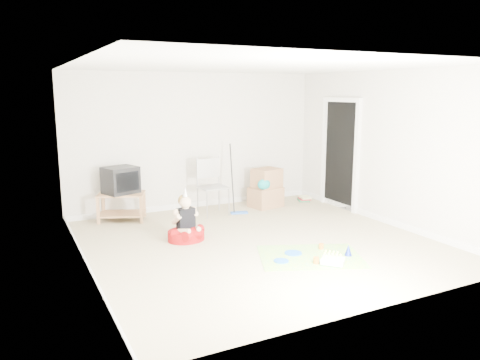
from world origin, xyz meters
name	(u,v)px	position (x,y,z in m)	size (l,w,h in m)	color
ground	(258,242)	(0.00, 0.00, 0.00)	(5.00, 5.00, 0.00)	tan
doorway_recess	(341,156)	(2.48, 1.20, 1.02)	(0.02, 0.90, 2.05)	black
tv_stand	(122,204)	(-1.55, 2.15, 0.29)	(0.92, 0.75, 0.49)	#A8764C
crt_tv	(121,180)	(-1.55, 2.15, 0.73)	(0.54, 0.45, 0.47)	black
folding_chair	(213,187)	(0.05, 1.79, 0.52)	(0.49, 0.47, 1.06)	#99999E
cardboard_boxes	(266,189)	(1.22, 1.89, 0.36)	(0.68, 0.58, 0.75)	#A1734E
floor_mop	(239,200)	(0.51, 1.64, 0.26)	(0.33, 0.42, 1.27)	blue
book_pile	(304,199)	(2.18, 1.96, 0.05)	(0.31, 0.35, 0.10)	#277645
seated_woman	(186,229)	(-0.93, 0.58, 0.18)	(0.64, 0.64, 0.83)	#9F0E0F
party_mat	(310,256)	(0.35, -0.87, 0.00)	(1.39, 1.01, 0.01)	#ED3190
birthday_cake	(333,261)	(0.44, -1.25, 0.04)	(0.37, 0.37, 0.14)	white
blue_plate_near	(293,253)	(0.20, -0.68, 0.01)	(0.24, 0.24, 0.01)	blue
blue_plate_far	(281,261)	(-0.12, -0.86, 0.01)	(0.21, 0.21, 0.01)	blue
orange_cup_near	(321,246)	(0.66, -0.69, 0.05)	(0.07, 0.07, 0.08)	orange
orange_cup_far	(316,260)	(0.25, -1.14, 0.05)	(0.08, 0.08, 0.09)	orange
blue_party_hat	(348,250)	(0.83, -1.09, 0.08)	(0.11, 0.11, 0.15)	#1A2EB9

